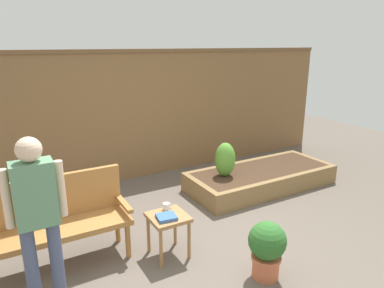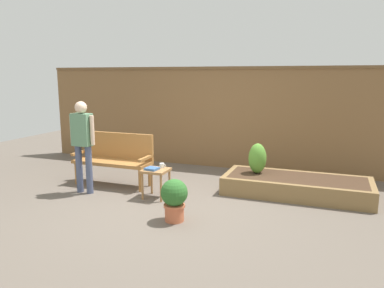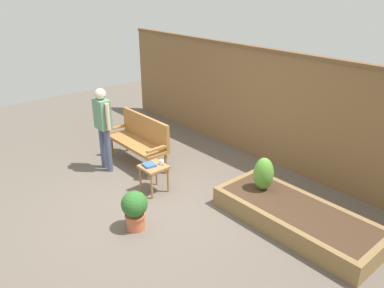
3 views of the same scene
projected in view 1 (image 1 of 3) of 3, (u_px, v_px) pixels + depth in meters
name	position (u px, v px, depth m)	size (l,w,h in m)	color
ground_plane	(206.00, 254.00, 3.83)	(14.00, 14.00, 0.00)	#60564C
fence_back	(123.00, 116.00, 5.70)	(8.40, 0.14, 2.16)	brown
garden_bench	(56.00, 216.00, 3.55)	(1.44, 0.48, 0.94)	#A87038
side_table	(168.00, 222.00, 3.71)	(0.40, 0.40, 0.48)	#9E7042
cup_on_table	(166.00, 206.00, 3.81)	(0.11, 0.08, 0.08)	white
book_on_table	(166.00, 217.00, 3.62)	(0.20, 0.18, 0.04)	#38609E
potted_boxwood	(267.00, 247.00, 3.38)	(0.37, 0.37, 0.59)	#C66642
raised_planter_bed	(261.00, 178.00, 5.61)	(2.40, 1.00, 0.30)	olive
shrub_near_bench	(225.00, 160.00, 5.21)	(0.31, 0.31, 0.52)	brown
person_by_bench	(37.00, 211.00, 2.81)	(0.47, 0.20, 1.56)	#475170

